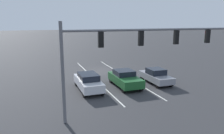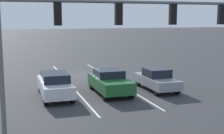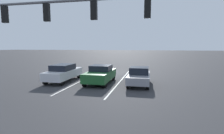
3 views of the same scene
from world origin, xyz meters
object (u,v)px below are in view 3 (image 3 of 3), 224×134
(car_gray_leftlane_front, at_px, (139,76))
(traffic_signal_gantry, at_px, (38,21))
(car_silver_rightlane_front, at_px, (64,72))
(car_darkgreen_midlane_front, at_px, (100,74))

(car_gray_leftlane_front, xyz_separation_m, traffic_signal_gantry, (5.28, 5.65, 3.89))
(car_silver_rightlane_front, height_order, car_darkgreen_midlane_front, car_silver_rightlane_front)
(car_silver_rightlane_front, xyz_separation_m, car_gray_leftlane_front, (-6.90, 0.09, -0.07))
(car_gray_leftlane_front, bearing_deg, traffic_signal_gantry, 46.93)
(car_silver_rightlane_front, height_order, traffic_signal_gantry, traffic_signal_gantry)
(car_silver_rightlane_front, relative_size, traffic_signal_gantry, 0.37)
(car_darkgreen_midlane_front, xyz_separation_m, traffic_signal_gantry, (1.93, 5.67, 3.84))
(car_silver_rightlane_front, relative_size, car_gray_leftlane_front, 1.13)
(car_silver_rightlane_front, relative_size, car_darkgreen_midlane_front, 1.06)
(car_gray_leftlane_front, relative_size, car_darkgreen_midlane_front, 0.94)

